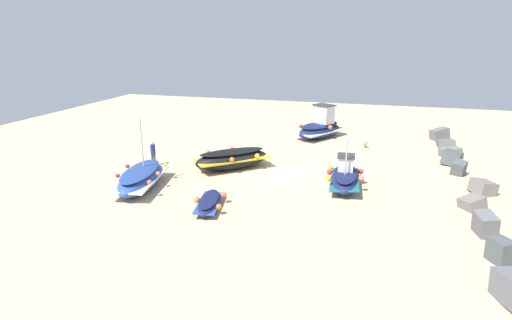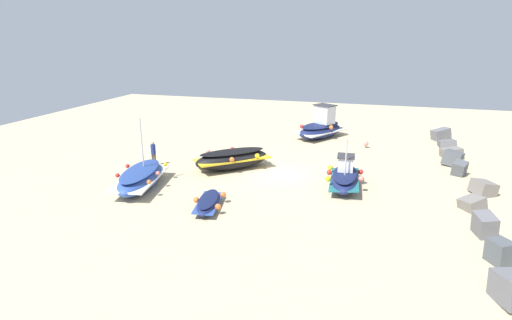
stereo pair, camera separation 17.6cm
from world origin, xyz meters
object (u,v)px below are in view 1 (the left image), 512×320
Objects in this scene: fishing_boat_3 at (232,159)px; fishing_boat_4 at (141,178)px; fishing_boat_2 at (209,203)px; person_walking at (153,152)px; mooring_buoy_0 at (365,144)px; fishing_boat_0 at (345,177)px; fishing_boat_1 at (320,128)px.

fishing_boat_3 is 6.10m from fishing_boat_4.
fishing_boat_2 is 8.28m from person_walking.
fishing_boat_4 is 10.21× the size of mooring_buoy_0.
fishing_boat_0 is 2.54× the size of person_walking.
fishing_boat_0 reaches higher than fishing_boat_1.
person_walking reaches higher than fishing_boat_2.
fishing_boat_2 is (4.94, -6.34, -0.29)m from fishing_boat_0.
fishing_boat_4 is (4.72, -3.87, -0.08)m from fishing_boat_3.
person_walking is (0.86, -5.24, 0.28)m from fishing_boat_3.
person_walking is (-0.50, -12.54, 0.38)m from fishing_boat_0.
fishing_boat_1 is 16.70m from fishing_boat_2.
fishing_boat_4 reaches higher than fishing_boat_0.
fishing_boat_2 is 0.60× the size of fishing_boat_4.
fishing_boat_0 reaches higher than fishing_boat_3.
fishing_boat_1 is at bearing 127.11° from person_walking.
fishing_boat_0 is 9.16m from mooring_buoy_0.
fishing_boat_4 is 4.11m from person_walking.
fishing_boat_4 is at bearing -177.58° from fishing_boat_1.
person_walking is (10.89, -9.66, 0.10)m from fishing_boat_1.
fishing_boat_1 is 16.91m from fishing_boat_4.
fishing_boat_0 is 12.55m from person_walking.
fishing_boat_1 is at bearing 140.04° from fishing_boat_4.
mooring_buoy_0 is (-8.60, 13.46, -0.64)m from person_walking.
person_walking is at bearing -57.41° from mooring_buoy_0.
fishing_boat_4 reaches higher than fishing_boat_3.
fishing_boat_2 is 5.09m from fishing_boat_4.
fishing_boat_2 is at bearing 37.42° from person_walking.
fishing_boat_3 is at bearing 76.30° from fishing_boat_0.
fishing_boat_4 is at bearing -44.12° from mooring_buoy_0.
person_walking is 15.99m from mooring_buoy_0.
person_walking is at bearing 84.56° from fishing_boat_0.
fishing_boat_2 reaches higher than mooring_buoy_0.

